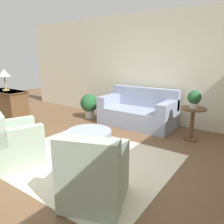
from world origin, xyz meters
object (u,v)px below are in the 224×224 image
at_px(ottoman_table, 89,140).
at_px(potted_plant_on_side_table, 194,98).
at_px(armchair_left, 13,144).
at_px(couch, 138,112).
at_px(table_lamp, 4,74).
at_px(potted_plant_floor, 89,104).
at_px(dresser, 8,109).
at_px(side_table, 192,119).
at_px(armchair_right, 94,176).

distance_m(ottoman_table, potted_plant_on_side_table, 2.27).
relative_size(armchair_left, potted_plant_on_side_table, 2.58).
distance_m(couch, table_lamp, 3.30).
bearing_deg(table_lamp, armchair_left, -28.45).
distance_m(couch, potted_plant_floor, 1.45).
distance_m(dresser, table_lamp, 0.84).
distance_m(couch, side_table, 1.45).
distance_m(couch, potted_plant_on_side_table, 1.54).
distance_m(armchair_left, side_table, 3.40).
relative_size(side_table, potted_plant_floor, 1.00).
bearing_deg(couch, potted_plant_floor, -171.12).
xyz_separation_m(couch, potted_plant_on_side_table, (1.41, -0.29, 0.55)).
xyz_separation_m(armchair_left, ottoman_table, (0.78, 0.93, -0.06)).
bearing_deg(potted_plant_on_side_table, potted_plant_floor, 178.73).
relative_size(potted_plant_floor, table_lamp, 1.40).
distance_m(armchair_left, dresser, 2.04).
xyz_separation_m(ottoman_table, table_lamp, (-2.57, 0.04, 1.02)).
bearing_deg(side_table, couch, 168.54).
bearing_deg(dresser, potted_plant_floor, 62.38).
distance_m(dresser, potted_plant_floor, 2.07).
bearing_deg(potted_plant_floor, potted_plant_on_side_table, -1.27).
relative_size(dresser, table_lamp, 2.22).
distance_m(armchair_left, armchair_right, 1.66).
height_order(armchair_left, potted_plant_on_side_table, potted_plant_on_side_table).
xyz_separation_m(ottoman_table, potted_plant_on_side_table, (1.23, 1.81, 0.59)).
relative_size(side_table, potted_plant_on_side_table, 1.93).
relative_size(armchair_right, side_table, 1.33).
distance_m(side_table, potted_plant_floor, 2.84).
relative_size(armchair_left, dresser, 0.85).
height_order(armchair_left, potted_plant_floor, armchair_left).
relative_size(ottoman_table, dresser, 0.71).
xyz_separation_m(potted_plant_on_side_table, potted_plant_floor, (-2.84, 0.06, -0.49)).
distance_m(ottoman_table, dresser, 2.58).
xyz_separation_m(side_table, potted_plant_on_side_table, (0.00, 0.00, 0.42)).
distance_m(armchair_left, potted_plant_floor, 2.92).
distance_m(armchair_right, table_lamp, 3.71).
bearing_deg(armchair_right, ottoman_table, 133.37).
relative_size(armchair_left, ottoman_table, 1.20).
xyz_separation_m(armchair_right, potted_plant_on_side_table, (0.35, 2.74, 0.53)).
xyz_separation_m(couch, table_lamp, (-2.39, -2.06, 0.98)).
bearing_deg(dresser, armchair_right, -15.72).
bearing_deg(potted_plant_on_side_table, couch, 168.54).
bearing_deg(couch, dresser, -139.29).
distance_m(side_table, table_lamp, 4.28).
xyz_separation_m(couch, ottoman_table, (0.18, -2.10, -0.04)).
bearing_deg(ottoman_table, side_table, 55.80).
bearing_deg(dresser, couch, 40.71).
bearing_deg(potted_plant_floor, couch, 8.88).
distance_m(armchair_left, table_lamp, 2.25).
bearing_deg(couch, ottoman_table, -85.07).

